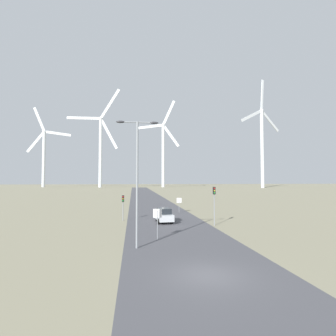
% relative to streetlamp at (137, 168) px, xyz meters
% --- Properties ---
extents(ground_plane, '(600.00, 600.00, 0.00)m').
position_rel_streetlamp_xyz_m(ground_plane, '(3.95, -6.46, -6.41)').
color(ground_plane, gray).
extents(road_surface, '(10.00, 240.00, 0.01)m').
position_rel_streetlamp_xyz_m(road_surface, '(3.95, 41.54, -6.41)').
color(road_surface, '#47474C').
rests_on(road_surface, ground).
extents(streetlamp, '(3.44, 0.32, 10.23)m').
position_rel_streetlamp_xyz_m(streetlamp, '(0.00, 0.00, 0.00)').
color(streetlamp, gray).
rests_on(streetlamp, ground).
extents(stop_sign_near, '(0.81, 0.07, 2.77)m').
position_rel_streetlamp_xyz_m(stop_sign_near, '(1.93, 2.96, -4.47)').
color(stop_sign_near, gray).
rests_on(stop_sign_near, ground).
extents(stop_sign_far, '(0.81, 0.07, 2.43)m').
position_rel_streetlamp_xyz_m(stop_sign_far, '(7.25, 21.58, -4.71)').
color(stop_sign_far, gray).
rests_on(stop_sign_far, ground).
extents(traffic_light_post_near_left, '(0.28, 0.34, 3.37)m').
position_rel_streetlamp_xyz_m(traffic_light_post_near_left, '(-1.63, 14.37, -3.93)').
color(traffic_light_post_near_left, gray).
rests_on(traffic_light_post_near_left, ground).
extents(traffic_light_post_near_right, '(0.28, 0.33, 4.60)m').
position_rel_streetlamp_xyz_m(traffic_light_post_near_right, '(9.33, 9.15, -3.06)').
color(traffic_light_post_near_right, gray).
rests_on(traffic_light_post_near_right, ground).
extents(car_approaching, '(2.12, 4.23, 1.83)m').
position_rel_streetlamp_xyz_m(car_approaching, '(3.62, 12.19, -5.50)').
color(car_approaching, '#B7BCC1').
rests_on(car_approaching, ground).
extents(wind_turbine_far_left, '(31.37, 2.60, 58.66)m').
position_rel_streetlamp_xyz_m(wind_turbine_far_left, '(-65.10, 179.68, 19.12)').
color(wind_turbine_far_left, silver).
rests_on(wind_turbine_far_left, ground).
extents(wind_turbine_left, '(37.62, 6.58, 70.06)m').
position_rel_streetlamp_xyz_m(wind_turbine_left, '(-23.25, 167.29, 24.27)').
color(wind_turbine_left, silver).
rests_on(wind_turbine_left, ground).
extents(wind_turbine_center, '(30.84, 8.20, 63.96)m').
position_rel_streetlamp_xyz_m(wind_turbine_center, '(21.56, 169.38, 21.89)').
color(wind_turbine_center, silver).
rests_on(wind_turbine_center, ground).
extents(wind_turbine_right, '(34.72, 16.38, 73.66)m').
position_rel_streetlamp_xyz_m(wind_turbine_right, '(85.69, 143.96, 25.57)').
color(wind_turbine_right, silver).
rests_on(wind_turbine_right, ground).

